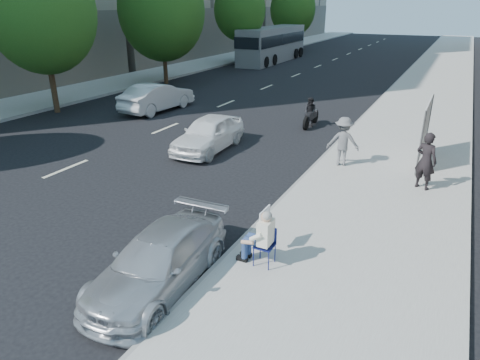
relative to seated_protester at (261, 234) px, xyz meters
The scene contains 16 objects.
ground 2.50m from the seated_protester, 167.84° to the left, with size 160.00×160.00×0.00m, color black.
near_sidewalk 20.58m from the seated_protester, 85.23° to the left, with size 5.00×120.00×0.15m, color #A19E97.
far_sidewalk 27.98m from the seated_protester, 132.89° to the left, with size 4.50×120.00×0.15m, color #A19E97.
tree_far_b 18.60m from the seated_protester, 152.02° to the left, with size 5.40×5.40×8.24m.
tree_far_c 24.80m from the seated_protester, 130.85° to the left, with size 6.00×6.00×8.47m.
tree_far_d 34.66m from the seated_protester, 117.67° to the left, with size 4.80×4.80×7.65m.
tree_far_e 47.44m from the seated_protester, 109.77° to the left, with size 5.40×5.40×7.89m.
seated_protester is the anchor object (origin of this frame).
jogger 7.00m from the seated_protester, 89.91° to the left, with size 1.12×0.65×1.74m, color slate.
pedestrian_woman 6.68m from the seated_protester, 65.25° to the left, with size 0.66×0.43×1.81m, color black.
protest_banner 8.99m from the seated_protester, 73.88° to the left, with size 0.08×3.06×2.20m.
parked_sedan 2.24m from the seated_protester, 137.26° to the right, with size 1.62×3.97×1.15m, color #B1B3B9.
white_sedan_near 8.55m from the seated_protester, 128.49° to the left, with size 1.62×4.02×1.37m, color white.
white_sedan_mid 15.98m from the seated_protester, 135.08° to the left, with size 1.60×4.60×1.52m, color silver.
motorcycle 12.22m from the seated_protester, 103.07° to the left, with size 0.69×2.04×1.42m.
bus 36.74m from the seated_protester, 112.48° to the left, with size 2.76×12.08×3.30m.
Camera 1 is at (5.57, -7.96, 5.53)m, focal length 32.00 mm.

